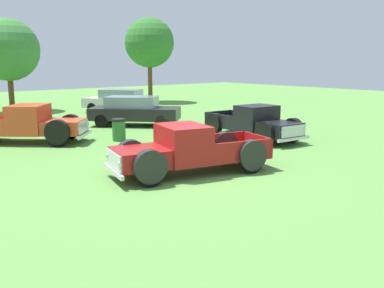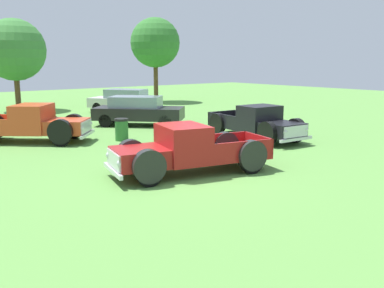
# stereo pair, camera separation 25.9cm
# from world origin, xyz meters

# --- Properties ---
(ground_plane) EXTENTS (80.00, 80.00, 0.00)m
(ground_plane) POSITION_xyz_m (0.00, 0.00, 0.00)
(ground_plane) COLOR #5B9342
(pickup_truck_foreground) EXTENTS (5.17, 2.89, 1.50)m
(pickup_truck_foreground) POSITION_xyz_m (-0.09, 0.28, 0.71)
(pickup_truck_foreground) COLOR maroon
(pickup_truck_foreground) RESTS_ON ground_plane
(pickup_truck_behind_left) EXTENTS (5.12, 4.78, 1.59)m
(pickup_truck_behind_left) POSITION_xyz_m (-1.75, 8.29, 0.76)
(pickup_truck_behind_left) COLOR #D14723
(pickup_truck_behind_left) RESTS_ON ground_plane
(pickup_truck_behind_right) EXTENTS (2.22, 4.97, 1.48)m
(pickup_truck_behind_right) POSITION_xyz_m (6.06, 2.75, 0.71)
(pickup_truck_behind_right) COLOR black
(pickup_truck_behind_right) RESTS_ON ground_plane
(sedan_distant_a) EXTENTS (4.13, 4.79, 1.52)m
(sedan_distant_a) POSITION_xyz_m (6.61, 15.36, 0.80)
(sedan_distant_a) COLOR silver
(sedan_distant_a) RESTS_ON ground_plane
(sedan_distant_b) EXTENTS (4.56, 4.63, 1.54)m
(sedan_distant_b) POSITION_xyz_m (4.13, 9.63, 0.81)
(sedan_distant_b) COLOR black
(sedan_distant_b) RESTS_ON ground_plane
(picnic_table) EXTENTS (1.60, 1.89, 0.78)m
(picnic_table) POSITION_xyz_m (0.14, 13.41, 0.49)
(picnic_table) COLOR olive
(picnic_table) RESTS_ON ground_plane
(trash_can) EXTENTS (0.59, 0.59, 0.95)m
(trash_can) POSITION_xyz_m (1.28, 6.33, 0.48)
(trash_can) COLOR #2D6B2D
(trash_can) RESTS_ON ground_plane
(oak_tree_east) EXTENTS (4.01, 4.01, 6.83)m
(oak_tree_east) POSITION_xyz_m (12.26, 20.05, 4.80)
(oak_tree_east) COLOR brown
(oak_tree_east) RESTS_ON ground_plane
(oak_tree_west) EXTENTS (4.13, 4.13, 6.16)m
(oak_tree_west) POSITION_xyz_m (1.29, 20.54, 4.08)
(oak_tree_west) COLOR brown
(oak_tree_west) RESTS_ON ground_plane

